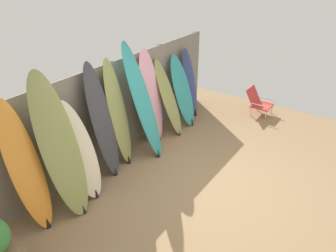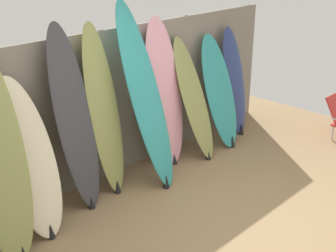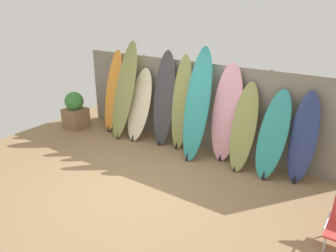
% 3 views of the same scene
% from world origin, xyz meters
% --- Properties ---
extents(ground, '(7.68, 7.68, 0.00)m').
position_xyz_m(ground, '(0.00, 0.00, 0.00)').
color(ground, '#8E704C').
extents(fence_back, '(6.08, 0.11, 1.80)m').
position_xyz_m(fence_back, '(-0.00, 2.01, 0.90)').
color(fence_back, gray).
rests_on(fence_back, ground).
extents(surfboard_orange_0, '(0.46, 0.57, 1.90)m').
position_xyz_m(surfboard_orange_0, '(-2.13, 1.67, 0.93)').
color(surfboard_orange_0, orange).
rests_on(surfboard_orange_0, ground).
extents(surfboard_olive_1, '(0.64, 0.78, 2.14)m').
position_xyz_m(surfboard_olive_1, '(-1.64, 1.54, 1.06)').
color(surfboard_olive_1, olive).
rests_on(surfboard_olive_1, ground).
extents(surfboard_cream_2, '(0.57, 0.64, 1.57)m').
position_xyz_m(surfboard_cream_2, '(-1.28, 1.60, 0.78)').
color(surfboard_cream_2, beige).
rests_on(surfboard_cream_2, ground).
extents(surfboard_charcoal_3, '(0.54, 0.52, 2.01)m').
position_xyz_m(surfboard_charcoal_3, '(-0.66, 1.68, 0.99)').
color(surfboard_charcoal_3, '#38383D').
rests_on(surfboard_charcoal_3, ground).
extents(surfboard_olive_4, '(0.46, 0.45, 1.96)m').
position_xyz_m(surfboard_olive_4, '(-0.24, 1.71, 0.96)').
color(surfboard_olive_4, olive).
rests_on(surfboard_olive_4, ground).
extents(surfboard_teal_5, '(0.58, 0.83, 2.16)m').
position_xyz_m(surfboard_teal_5, '(0.23, 1.53, 1.07)').
color(surfboard_teal_5, teal).
rests_on(surfboard_teal_5, ground).
extents(surfboard_pink_6, '(0.59, 0.41, 1.90)m').
position_xyz_m(surfboard_pink_6, '(0.76, 1.74, 0.94)').
color(surfboard_pink_6, pink).
rests_on(surfboard_pink_6, ground).
extents(surfboard_olive_7, '(0.50, 0.69, 1.59)m').
position_xyz_m(surfboard_olive_7, '(1.17, 1.61, 0.78)').
color(surfboard_olive_7, olive).
rests_on(surfboard_olive_7, ground).
extents(surfboard_teal_8, '(0.56, 0.67, 1.55)m').
position_xyz_m(surfboard_teal_8, '(1.71, 1.60, 0.76)').
color(surfboard_teal_8, teal).
rests_on(surfboard_teal_8, ground).
extents(surfboard_navy_9, '(0.44, 0.43, 1.59)m').
position_xyz_m(surfboard_navy_9, '(2.19, 1.70, 0.78)').
color(surfboard_navy_9, navy).
rests_on(surfboard_navy_9, ground).
extents(beach_chair, '(0.50, 0.58, 0.63)m').
position_xyz_m(beach_chair, '(3.14, 0.36, 0.32)').
color(beach_chair, silver).
rests_on(beach_chair, ground).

